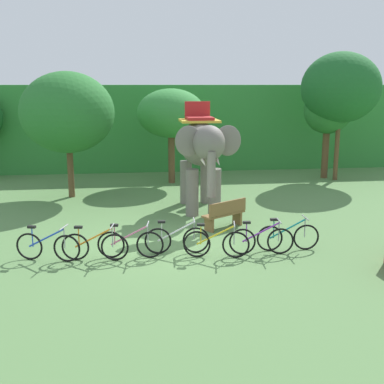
{
  "coord_description": "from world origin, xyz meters",
  "views": [
    {
      "loc": [
        -0.67,
        -12.76,
        4.38
      ],
      "look_at": [
        1.03,
        1.0,
        1.3
      ],
      "focal_mm": 45.56,
      "sensor_mm": 36.0,
      "label": 1
    }
  ],
  "objects_px": {
    "bike_teal": "(288,237)",
    "wooden_bench": "(225,213)",
    "tree_far_right": "(67,113)",
    "bike_white": "(177,239)",
    "tree_far_left": "(328,112)",
    "bike_pink": "(130,244)",
    "bike_blue": "(48,246)",
    "tree_center_right": "(341,88)",
    "bike_yellow": "(216,243)",
    "bike_purple": "(261,240)",
    "tree_right": "(171,114)",
    "bike_orange": "(95,246)",
    "elephant": "(201,149)"
  },
  "relations": [
    {
      "from": "tree_far_left",
      "to": "bike_pink",
      "type": "distance_m",
      "value": 13.83
    },
    {
      "from": "elephant",
      "to": "bike_blue",
      "type": "xyz_separation_m",
      "value": [
        -4.53,
        -4.44,
        -1.82
      ]
    },
    {
      "from": "wooden_bench",
      "to": "tree_far_right",
      "type": "bearing_deg",
      "value": 136.14
    },
    {
      "from": "tree_right",
      "to": "bike_white",
      "type": "bearing_deg",
      "value": -93.9
    },
    {
      "from": "elephant",
      "to": "wooden_bench",
      "type": "relative_size",
      "value": 2.79
    },
    {
      "from": "tree_far_right",
      "to": "wooden_bench",
      "type": "relative_size",
      "value": 3.28
    },
    {
      "from": "bike_teal",
      "to": "wooden_bench",
      "type": "distance_m",
      "value": 2.58
    },
    {
      "from": "bike_orange",
      "to": "elephant",
      "type": "bearing_deg",
      "value": 53.66
    },
    {
      "from": "tree_center_right",
      "to": "elephant",
      "type": "relative_size",
      "value": 1.4
    },
    {
      "from": "bike_purple",
      "to": "bike_teal",
      "type": "bearing_deg",
      "value": 14.91
    },
    {
      "from": "tree_right",
      "to": "tree_far_left",
      "type": "bearing_deg",
      "value": 2.43
    },
    {
      "from": "bike_purple",
      "to": "bike_pink",
      "type": "bearing_deg",
      "value": 177.49
    },
    {
      "from": "tree_far_left",
      "to": "bike_white",
      "type": "relative_size",
      "value": 2.48
    },
    {
      "from": "tree_far_left",
      "to": "elephant",
      "type": "relative_size",
      "value": 1.02
    },
    {
      "from": "bike_yellow",
      "to": "bike_teal",
      "type": "relative_size",
      "value": 0.99
    },
    {
      "from": "tree_right",
      "to": "bike_teal",
      "type": "relative_size",
      "value": 2.45
    },
    {
      "from": "bike_pink",
      "to": "bike_purple",
      "type": "height_order",
      "value": "same"
    },
    {
      "from": "tree_far_right",
      "to": "bike_white",
      "type": "bearing_deg",
      "value": -63.66
    },
    {
      "from": "bike_purple",
      "to": "bike_teal",
      "type": "relative_size",
      "value": 1.0
    },
    {
      "from": "bike_blue",
      "to": "bike_purple",
      "type": "relative_size",
      "value": 0.97
    },
    {
      "from": "tree_far_left",
      "to": "bike_teal",
      "type": "xyz_separation_m",
      "value": [
        -5.0,
        -9.9,
        -2.74
      ]
    },
    {
      "from": "tree_right",
      "to": "bike_teal",
      "type": "height_order",
      "value": "tree_right"
    },
    {
      "from": "elephant",
      "to": "bike_teal",
      "type": "distance_m",
      "value": 5.08
    },
    {
      "from": "bike_orange",
      "to": "bike_teal",
      "type": "xyz_separation_m",
      "value": [
        5.08,
        0.14,
        0.0
      ]
    },
    {
      "from": "bike_orange",
      "to": "tree_right",
      "type": "bearing_deg",
      "value": 74.21
    },
    {
      "from": "bike_yellow",
      "to": "bike_purple",
      "type": "relative_size",
      "value": 0.99
    },
    {
      "from": "bike_blue",
      "to": "bike_pink",
      "type": "xyz_separation_m",
      "value": [
        2.07,
        -0.04,
        0.0
      ]
    },
    {
      "from": "tree_far_left",
      "to": "elephant",
      "type": "xyz_separation_m",
      "value": [
        -6.73,
        -5.48,
        -0.93
      ]
    },
    {
      "from": "bike_yellow",
      "to": "bike_pink",
      "type": "bearing_deg",
      "value": 173.51
    },
    {
      "from": "bike_purple",
      "to": "wooden_bench",
      "type": "bearing_deg",
      "value": 101.38
    },
    {
      "from": "bike_blue",
      "to": "bike_teal",
      "type": "bearing_deg",
      "value": 0.14
    },
    {
      "from": "tree_far_left",
      "to": "bike_pink",
      "type": "height_order",
      "value": "tree_far_left"
    },
    {
      "from": "bike_pink",
      "to": "bike_blue",
      "type": "bearing_deg",
      "value": 178.77
    },
    {
      "from": "bike_white",
      "to": "bike_orange",
      "type": "bearing_deg",
      "value": -172.74
    },
    {
      "from": "tree_far_right",
      "to": "tree_center_right",
      "type": "xyz_separation_m",
      "value": [
        11.83,
        2.1,
        0.91
      ]
    },
    {
      "from": "elephant",
      "to": "bike_purple",
      "type": "relative_size",
      "value": 2.43
    },
    {
      "from": "bike_blue",
      "to": "tree_far_left",
      "type": "bearing_deg",
      "value": 41.37
    },
    {
      "from": "tree_center_right",
      "to": "bike_purple",
      "type": "height_order",
      "value": "tree_center_right"
    },
    {
      "from": "tree_center_right",
      "to": "wooden_bench",
      "type": "distance_m",
      "value": 10.4
    },
    {
      "from": "bike_white",
      "to": "bike_purple",
      "type": "height_order",
      "value": "same"
    },
    {
      "from": "tree_far_left",
      "to": "bike_teal",
      "type": "bearing_deg",
      "value": -116.8
    },
    {
      "from": "tree_far_left",
      "to": "tree_center_right",
      "type": "relative_size",
      "value": 0.73
    },
    {
      "from": "tree_center_right",
      "to": "bike_yellow",
      "type": "bearing_deg",
      "value": -127.14
    },
    {
      "from": "tree_far_left",
      "to": "tree_center_right",
      "type": "height_order",
      "value": "tree_center_right"
    },
    {
      "from": "tree_right",
      "to": "tree_far_left",
      "type": "relative_size",
      "value": 0.99
    },
    {
      "from": "bike_pink",
      "to": "wooden_bench",
      "type": "relative_size",
      "value": 1.15
    },
    {
      "from": "tree_center_right",
      "to": "tree_far_right",
      "type": "bearing_deg",
      "value": -169.95
    },
    {
      "from": "wooden_bench",
      "to": "bike_white",
      "type": "bearing_deg",
      "value": -128.79
    },
    {
      "from": "tree_right",
      "to": "bike_blue",
      "type": "height_order",
      "value": "tree_right"
    },
    {
      "from": "bike_pink",
      "to": "bike_purple",
      "type": "distance_m",
      "value": 3.41
    }
  ]
}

